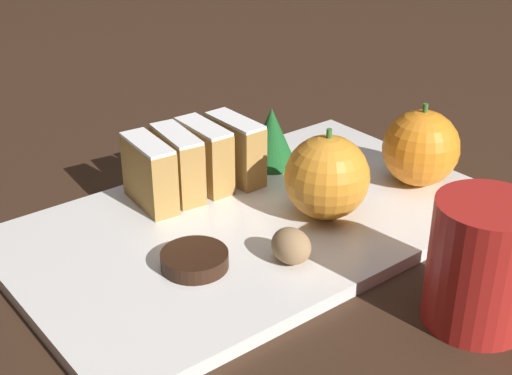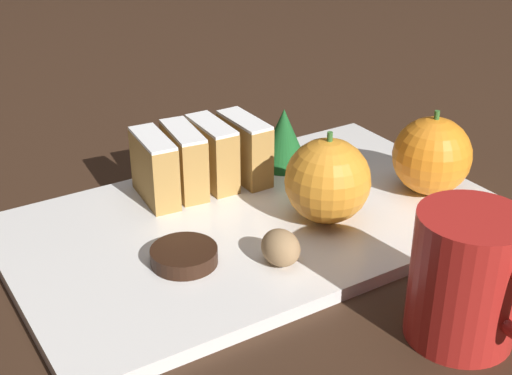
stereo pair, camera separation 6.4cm
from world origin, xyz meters
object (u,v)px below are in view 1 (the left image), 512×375
(orange_far, at_px, (421,148))
(coffee_mug, at_px, (484,265))
(orange_near, at_px, (327,177))
(walnut, at_px, (291,246))
(chocolate_cookie, at_px, (195,260))

(orange_far, height_order, coffee_mug, coffee_mug)
(orange_near, xyz_separation_m, walnut, (0.04, -0.08, -0.02))
(walnut, height_order, chocolate_cookie, walnut)
(walnut, distance_m, chocolate_cookie, 0.08)
(walnut, bearing_deg, coffee_mug, 26.70)
(chocolate_cookie, xyz_separation_m, coffee_mug, (0.18, 0.13, 0.03))
(orange_far, relative_size, walnut, 2.30)
(orange_far, bearing_deg, coffee_mug, -37.63)
(orange_far, height_order, chocolate_cookie, orange_far)
(orange_far, relative_size, coffee_mug, 0.76)
(walnut, relative_size, chocolate_cookie, 0.66)
(orange_far, xyz_separation_m, coffee_mug, (0.17, -0.13, -0.00))
(orange_far, distance_m, chocolate_cookie, 0.26)
(orange_near, distance_m, orange_far, 0.12)
(walnut, bearing_deg, orange_far, 99.17)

